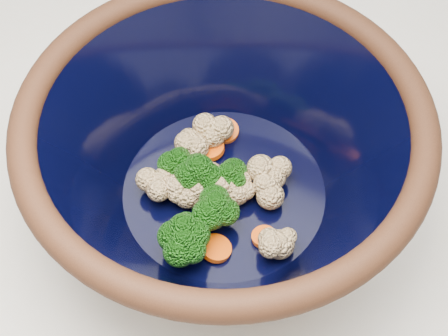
% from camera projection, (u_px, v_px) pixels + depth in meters
% --- Properties ---
extents(counter, '(1.20, 1.20, 0.90)m').
position_uv_depth(counter, '(210.00, 334.00, 1.06)').
color(counter, silver).
rests_on(counter, ground).
extents(mixing_bowl, '(0.45, 0.45, 0.17)m').
position_uv_depth(mixing_bowl, '(224.00, 159.00, 0.60)').
color(mixing_bowl, black).
rests_on(mixing_bowl, counter).
extents(vegetable_pile, '(0.17, 0.19, 0.06)m').
position_uv_depth(vegetable_pile, '(211.00, 192.00, 0.62)').
color(vegetable_pile, '#608442').
rests_on(vegetable_pile, mixing_bowl).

